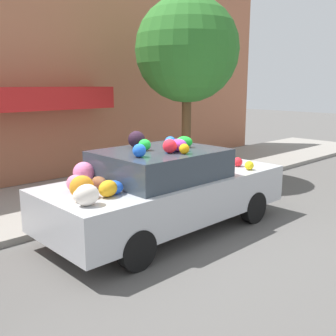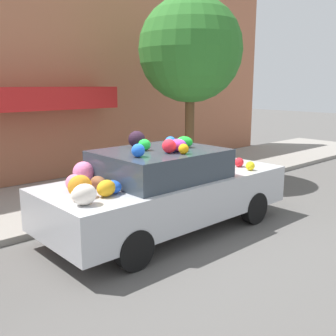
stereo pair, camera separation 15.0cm
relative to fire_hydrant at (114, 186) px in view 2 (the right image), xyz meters
The scene contains 6 objects.
ground_plane 1.66m from the fire_hydrant, 89.98° to the right, with size 60.00×60.00×0.00m, color #565451.
sidewalk_curb 1.18m from the fire_hydrant, 89.98° to the left, with size 24.00×3.20×0.12m.
building_facade 4.11m from the fire_hydrant, 90.03° to the left, with size 18.00×1.20×5.84m.
street_tree 4.12m from the fire_hydrant, 13.38° to the left, with size 2.63×2.63×4.56m.
fire_hydrant is the anchor object (origin of this frame).
art_car 1.69m from the fire_hydrant, 92.24° to the right, with size 4.47×1.86×1.73m.
Camera 2 is at (-4.40, -4.95, 2.51)m, focal length 42.00 mm.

